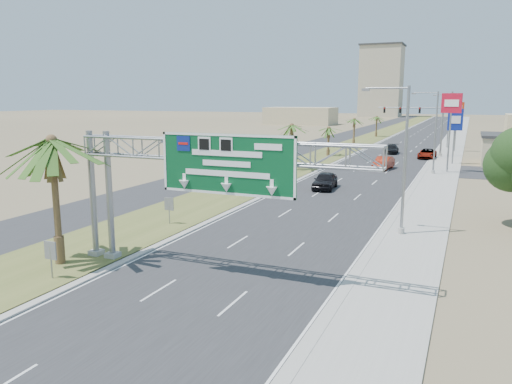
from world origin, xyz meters
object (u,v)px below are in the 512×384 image
(palm_near, at_px, (51,141))
(car_right_lane, at_px, (427,154))
(car_left_lane, at_px, (325,181))
(sign_gantry, at_px, (203,161))
(car_mid_lane, at_px, (383,163))
(pole_sign_blue, at_px, (455,122))
(car_far, at_px, (392,149))
(pole_sign_red_far, at_px, (457,112))
(pole_sign_red_near, at_px, (451,109))
(signal_mast, at_px, (429,126))

(palm_near, height_order, car_right_lane, palm_near)
(car_left_lane, xyz_separation_m, car_right_lane, (7.47, 31.72, -0.11))
(sign_gantry, bearing_deg, car_left_lane, 91.99)
(palm_near, bearing_deg, car_right_lane, 76.41)
(car_mid_lane, relative_size, pole_sign_blue, 0.63)
(car_right_lane, bearing_deg, car_far, 141.37)
(palm_near, height_order, car_far, palm_near)
(car_left_lane, distance_m, car_far, 36.82)
(car_mid_lane, bearing_deg, pole_sign_red_far, 80.59)
(pole_sign_blue, bearing_deg, pole_sign_red_near, -92.08)
(sign_gantry, relative_size, pole_sign_red_near, 1.67)
(sign_gantry, relative_size, palm_near, 2.01)
(car_right_lane, relative_size, pole_sign_blue, 0.67)
(pole_sign_red_far, bearing_deg, pole_sign_blue, -89.01)
(car_right_lane, height_order, car_far, car_right_lane)
(car_left_lane, distance_m, pole_sign_blue, 28.83)
(car_far, bearing_deg, pole_sign_red_far, 34.97)
(car_mid_lane, xyz_separation_m, pole_sign_red_far, (7.84, 27.18, 6.09))
(car_right_lane, xyz_separation_m, pole_sign_red_near, (3.53, -14.39, 7.20))
(car_mid_lane, relative_size, pole_sign_red_far, 0.57)
(pole_sign_blue, bearing_deg, palm_near, -108.61)
(sign_gantry, xyz_separation_m, pole_sign_red_near, (10.06, 44.38, 1.89))
(sign_gantry, distance_m, car_right_lane, 59.37)
(palm_near, bearing_deg, sign_gantry, 13.32)
(pole_sign_blue, height_order, pole_sign_red_far, pole_sign_red_far)
(pole_sign_red_near, relative_size, pole_sign_red_far, 1.14)
(car_mid_lane, relative_size, pole_sign_red_near, 0.50)
(car_right_lane, bearing_deg, car_mid_lane, -105.30)
(palm_near, bearing_deg, pole_sign_blue, 71.39)
(pole_sign_blue, bearing_deg, pole_sign_red_far, 90.99)
(car_mid_lane, height_order, car_right_lane, car_mid_lane)
(palm_near, distance_m, pole_sign_red_near, 49.76)
(sign_gantry, bearing_deg, palm_near, -166.68)
(sign_gantry, xyz_separation_m, car_right_lane, (6.54, 58.77, -5.31))
(signal_mast, xyz_separation_m, pole_sign_red_near, (3.83, -17.67, 3.10))
(car_far, bearing_deg, palm_near, -100.39)
(pole_sign_blue, bearing_deg, sign_gantry, -101.06)
(signal_mast, distance_m, pole_sign_blue, 9.94)
(sign_gantry, bearing_deg, pole_sign_blue, 78.94)
(car_far, xyz_separation_m, pole_sign_red_far, (9.63, 7.50, 6.18))
(signal_mast, distance_m, pole_sign_red_far, 10.27)
(car_left_lane, xyz_separation_m, pole_sign_red_near, (11.00, 17.33, 7.09))
(palm_near, distance_m, pole_sign_blue, 58.04)
(sign_gantry, height_order, palm_near, palm_near)
(sign_gantry, distance_m, pole_sign_red_near, 45.54)
(car_right_lane, bearing_deg, palm_near, -102.42)
(car_right_lane, bearing_deg, pole_sign_red_far, 75.52)
(sign_gantry, distance_m, signal_mast, 62.37)
(pole_sign_red_near, distance_m, pole_sign_blue, 8.93)
(signal_mast, distance_m, car_mid_lane, 18.75)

